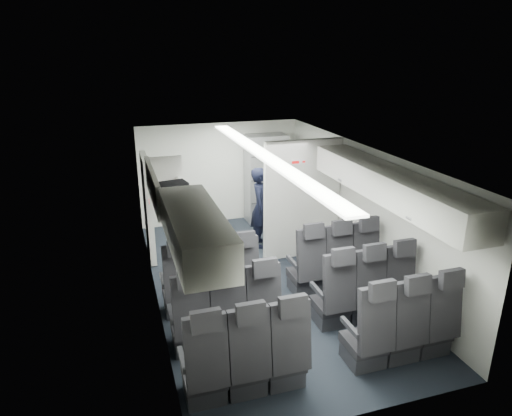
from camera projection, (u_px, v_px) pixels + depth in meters
cabin_shell at (264, 218)px, 7.05m from camera, size 3.41×6.01×2.16m
seat_row_front at (275, 275)px, 6.81m from camera, size 3.33×0.56×1.24m
seat_row_mid at (298, 305)px, 6.00m from camera, size 3.33×0.56×1.24m
seat_row_rear at (328, 345)px, 5.18m from camera, size 3.33×0.56×1.24m
overhead_bin_left_rear at (195, 230)px, 4.61m from camera, size 0.53×1.80×0.40m
overhead_bin_left_front_open at (169, 193)px, 6.21m from camera, size 0.64×1.70×0.72m
overhead_bin_right_rear at (429, 204)px, 5.40m from camera, size 0.53×1.80×0.40m
overhead_bin_right_front at (356, 169)px, 6.98m from camera, size 0.53×1.70×0.40m
bulkhead_partition at (302, 199)px, 8.06m from camera, size 1.40×0.15×2.13m
galley_unit at (266, 179)px, 9.82m from camera, size 0.85×0.52×1.90m
boarding_door at (148, 207)px, 8.04m from camera, size 0.12×1.27×1.86m
flight_attendant at (261, 207)px, 8.59m from camera, size 0.57×0.66×1.54m
carry_on_bag at (173, 190)px, 6.12m from camera, size 0.42×0.33×0.22m
papers at (271, 195)px, 8.52m from camera, size 0.20×0.03×0.14m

